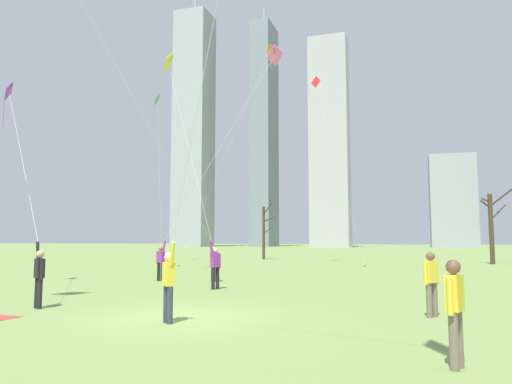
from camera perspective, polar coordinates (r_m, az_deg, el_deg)
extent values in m
plane|color=#7A934C|center=(12.33, -9.01, -14.57)|extent=(400.00, 400.00, 0.00)
cylinder|color=black|center=(15.01, -24.26, -10.90)|extent=(0.14, 0.14, 0.85)
cylinder|color=black|center=(15.22, -24.52, -10.81)|extent=(0.14, 0.14, 0.85)
cube|color=black|center=(15.06, -24.28, -8.23)|extent=(0.39, 0.34, 0.54)
sphere|color=tan|center=(15.04, -24.22, -6.75)|extent=(0.22, 0.22, 0.22)
cylinder|color=black|center=(14.86, -24.04, -8.41)|extent=(0.09, 0.09, 0.55)
cylinder|color=black|center=(15.24, -24.45, -6.40)|extent=(0.22, 0.18, 0.56)
cube|color=purple|center=(23.54, -27.25, 10.64)|extent=(0.58, 0.82, 0.94)
cylinder|color=black|center=(23.54, -27.25, 10.64)|extent=(0.18, 0.23, 0.60)
cylinder|color=purple|center=(23.26, -27.75, 8.23)|extent=(0.02, 0.02, 1.36)
cylinder|color=silver|center=(19.20, -26.13, 4.32)|extent=(6.04, 4.50, 6.44)
cylinder|color=#33384C|center=(11.72, -10.58, -12.92)|extent=(0.14, 0.14, 0.85)
cylinder|color=#33384C|center=(11.52, -10.18, -13.05)|extent=(0.14, 0.14, 0.85)
cube|color=yellow|center=(11.55, -10.32, -9.56)|extent=(0.39, 0.37, 0.54)
sphere|color=beige|center=(11.53, -10.28, -7.63)|extent=(0.22, 0.22, 0.22)
cylinder|color=yellow|center=(11.75, -10.70, -9.65)|extent=(0.09, 0.09, 0.55)
cylinder|color=yellow|center=(11.33, -9.89, -7.25)|extent=(0.21, 0.20, 0.56)
cylinder|color=black|center=(23.32, -11.48, -9.24)|extent=(0.14, 0.14, 0.85)
cylinder|color=black|center=(23.17, -11.08, -9.27)|extent=(0.14, 0.14, 0.85)
cube|color=purple|center=(23.21, -11.25, -7.55)|extent=(0.38, 0.28, 0.54)
sphere|color=#9E7051|center=(23.20, -11.23, -6.58)|extent=(0.22, 0.22, 0.22)
cylinder|color=purple|center=(23.36, -11.62, -7.61)|extent=(0.09, 0.09, 0.55)
cylinder|color=purple|center=(23.06, -10.85, -6.39)|extent=(0.22, 0.14, 0.56)
cube|color=pink|center=(22.65, 2.27, 15.90)|extent=(0.90, 0.45, 0.89)
cylinder|color=black|center=(22.65, 2.27, 15.90)|extent=(0.02, 0.37, 0.54)
cylinder|color=silver|center=(22.30, -4.45, 5.00)|extent=(5.43, 0.11, 8.41)
cylinder|color=black|center=(19.16, -4.59, -10.14)|extent=(0.14, 0.14, 0.85)
cylinder|color=black|center=(19.02, -5.11, -10.17)|extent=(0.14, 0.14, 0.85)
cube|color=purple|center=(19.05, -4.83, -8.07)|extent=(0.33, 0.39, 0.54)
sphere|color=beige|center=(19.04, -4.82, -6.89)|extent=(0.22, 0.22, 0.22)
cylinder|color=purple|center=(19.18, -4.34, -8.15)|extent=(0.09, 0.09, 0.55)
cylinder|color=purple|center=(18.90, -5.31, -6.65)|extent=(0.17, 0.22, 0.56)
cylinder|color=#33384C|center=(22.41, -4.84, -9.48)|extent=(0.14, 0.14, 0.85)
cylinder|color=#33384C|center=(22.58, -5.18, -9.45)|extent=(0.14, 0.14, 0.85)
cube|color=purple|center=(22.46, -5.00, -7.70)|extent=(0.39, 0.34, 0.54)
sphere|color=#9E7051|center=(22.45, -4.99, -6.70)|extent=(0.22, 0.22, 0.22)
cylinder|color=purple|center=(22.29, -4.67, -7.80)|extent=(0.09, 0.09, 0.55)
cylinder|color=purple|center=(22.61, -5.31, -6.48)|extent=(0.22, 0.18, 0.56)
cube|color=yellow|center=(30.65, -10.37, 14.87)|extent=(0.63, 1.53, 1.48)
cylinder|color=black|center=(30.65, -10.37, 14.87)|extent=(0.43, 0.47, 0.90)
cylinder|color=silver|center=(26.18, -8.19, 6.10)|extent=(4.88, 4.42, 10.79)
cylinder|color=#726656|center=(8.20, 22.86, -15.75)|extent=(0.14, 0.14, 0.85)
cylinder|color=#726656|center=(8.00, 22.40, -16.04)|extent=(0.14, 0.14, 0.85)
cube|color=yellow|center=(8.00, 22.44, -11.00)|extent=(0.31, 0.39, 0.54)
sphere|color=brown|center=(7.97, 22.34, -8.21)|extent=(0.22, 0.22, 0.22)
cylinder|color=yellow|center=(8.20, 22.88, -11.07)|extent=(0.09, 0.09, 0.55)
cylinder|color=yellow|center=(7.81, 22.00, -11.40)|extent=(0.09, 0.09, 0.55)
cylinder|color=#726656|center=(13.10, 20.43, -11.88)|extent=(0.14, 0.14, 0.85)
cylinder|color=#726656|center=(12.93, 19.83, -11.99)|extent=(0.14, 0.14, 0.85)
cube|color=yellow|center=(12.95, 20.02, -8.88)|extent=(0.37, 0.39, 0.54)
sphere|color=brown|center=(12.94, 19.96, -7.16)|extent=(0.22, 0.22, 0.22)
cylinder|color=yellow|center=(13.12, 20.59, -8.96)|extent=(0.09, 0.09, 0.55)
cylinder|color=yellow|center=(12.79, 19.45, -9.09)|extent=(0.09, 0.09, 0.55)
cube|color=green|center=(43.57, -11.65, 10.73)|extent=(0.53, 1.13, 1.13)
cylinder|color=black|center=(43.57, -11.65, 10.73)|extent=(0.30, 0.34, 0.70)
cylinder|color=green|center=(43.15, -12.01, 9.16)|extent=(0.02, 0.02, 1.70)
cylinder|color=silver|center=(41.17, -11.37, 1.65)|extent=(1.57, 1.37, 14.10)
cylinder|color=#3F3833|center=(39.91, -11.08, -8.27)|extent=(0.10, 0.10, 0.08)
cube|color=orange|center=(35.06, 1.72, 16.52)|extent=(0.70, 0.38, 0.72)
cylinder|color=black|center=(35.06, 1.72, 16.52)|extent=(0.03, 0.28, 0.45)
cylinder|color=orange|center=(34.90, 1.82, 15.22)|extent=(0.02, 0.02, 1.07)
cylinder|color=silver|center=(34.34, -3.85, 3.86)|extent=(7.13, 0.50, 15.13)
cylinder|color=#3F3833|center=(35.62, -9.16, -8.63)|extent=(0.10, 0.10, 0.08)
cube|color=red|center=(39.74, 7.10, 12.83)|extent=(0.91, 0.68, 1.09)
cylinder|color=black|center=(39.74, 7.10, 12.83)|extent=(0.11, 0.24, 0.70)
cylinder|color=silver|center=(37.05, 9.81, 2.71)|extent=(3.68, 1.48, 14.47)
cylinder|color=#3F3833|center=(35.77, 12.77, -8.55)|extent=(0.10, 0.10, 0.08)
cylinder|color=#423326|center=(42.46, 26.11, -3.94)|extent=(0.35, 0.35, 5.56)
cylinder|color=#423326|center=(42.20, 25.55, -1.31)|extent=(0.89, 0.76, 0.68)
cylinder|color=#423326|center=(42.35, 27.04, -0.60)|extent=(1.64, 0.85, 1.34)
cylinder|color=#423326|center=(42.88, 26.77, -2.16)|extent=(1.33, 0.73, 1.31)
cylinder|color=#423326|center=(42.98, 25.60, -0.90)|extent=(0.61, 1.01, 0.54)
cylinder|color=#423326|center=(47.45, 0.91, -4.86)|extent=(0.28, 0.28, 5.19)
cylinder|color=#423326|center=(47.49, 1.62, -3.20)|extent=(1.22, 0.47, 0.67)
cylinder|color=#423326|center=(46.69, 1.38, -2.02)|extent=(1.37, 1.52, 1.02)
cylinder|color=#423326|center=(48.38, 0.88, -3.90)|extent=(0.68, 1.77, 0.62)
cylinder|color=#423326|center=(47.57, 1.46, -4.52)|extent=(0.91, 0.60, 0.77)
cube|color=gray|center=(143.16, 0.98, 6.91)|extent=(5.81, 11.16, 66.25)
cylinder|color=#99999E|center=(155.01, 0.96, 19.99)|extent=(0.80, 0.80, 5.60)
cube|color=#9EA3AD|center=(129.47, 22.25, -1.09)|extent=(10.62, 11.99, 22.63)
cube|color=#9EA3AD|center=(139.62, -7.39, 7.52)|extent=(9.37, 9.27, 67.35)
cylinder|color=#99999E|center=(152.69, -7.19, 21.44)|extent=(0.80, 0.80, 8.12)
cube|color=#B2B2B7|center=(128.20, 8.73, 5.97)|extent=(9.94, 7.24, 55.33)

